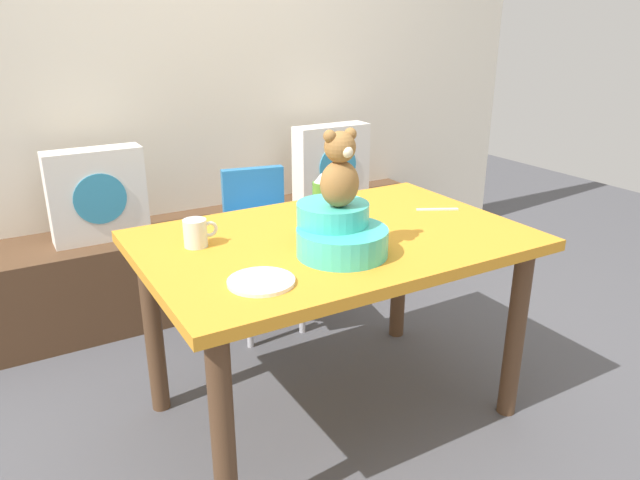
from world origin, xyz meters
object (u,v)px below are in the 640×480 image
Objects in this scene: dining_table at (334,262)px; pillow_floral_left at (97,195)px; highchair at (261,229)px; infant_seat_teal at (339,232)px; dinner_plate_near at (261,282)px; teddy_bear at (340,171)px; coffee_mug at (196,233)px; pillow_floral_right at (331,163)px; ketchup_bottle at (321,198)px.

pillow_floral_left is at bearing 116.74° from dining_table.
highchair is 2.39× the size of infant_seat_teal.
infant_seat_teal is (-0.13, -0.91, 0.29)m from highchair.
dinner_plate_near is (-0.40, -0.24, 0.11)m from dining_table.
teddy_bear is 0.54m from coffee_mug.
infant_seat_teal is 1.65× the size of dinner_plate_near.
pillow_floral_left reaches higher than dining_table.
dining_table is 11.29× the size of coffee_mug.
dining_table is at bearing 31.28° from dinner_plate_near.
pillow_floral_right is at bearing 59.15° from dining_table.
pillow_floral_left is 1.32m from dining_table.
coffee_mug is (-0.38, 0.29, -0.02)m from infant_seat_teal.
highchair is 3.95× the size of dinner_plate_near.
infant_seat_teal is (0.52, -1.33, 0.13)m from pillow_floral_left.
ketchup_bottle is 0.61m from dinner_plate_near.
dinner_plate_near is at bearing -148.72° from dining_table.
highchair is 1.05m from teddy_bear.
pillow_floral_right is 0.32× the size of dining_table.
pillow_floral_left is at bearing 111.39° from infant_seat_teal.
pillow_floral_right is 3.67× the size of coffee_mug.
ketchup_bottle is 0.51m from coffee_mug.
ketchup_bottle reaches higher than highchair.
teddy_bear is at bearing -68.62° from pillow_floral_left.
teddy_bear reaches higher than ketchup_bottle.
pillow_floral_right is at bearing 59.66° from teddy_bear.
pillow_floral_right is (1.30, 0.00, 0.00)m from pillow_floral_left.
pillow_floral_left is 1.76× the size of teddy_bear.
pillow_floral_right reaches higher than dining_table.
pillow_floral_left is at bearing 147.41° from highchair.
highchair is 0.67m from ketchup_bottle.
highchair reaches higher than dining_table.
teddy_bear reaches higher than highchair.
infant_seat_teal is 2.75× the size of coffee_mug.
pillow_floral_left is 2.20× the size of dinner_plate_near.
dinner_plate_near is at bearing -81.20° from coffee_mug.
infant_seat_teal reaches higher than highchair.
infant_seat_teal is 1.78× the size of ketchup_bottle.
dining_table is at bearing -120.85° from pillow_floral_right.
ketchup_bottle is 0.92× the size of dinner_plate_near.
dining_table is 6.77× the size of dinner_plate_near.
coffee_mug reaches higher than dinner_plate_near.
infant_seat_teal is 1.32× the size of teddy_bear.
pillow_floral_left is 1.20m from ketchup_bottle.
ketchup_bottle is (-0.66, -1.01, 0.15)m from pillow_floral_right.
dining_table is (-0.70, -1.18, -0.04)m from pillow_floral_right.
ketchup_bottle is at bearing -90.87° from highchair.
pillow_floral_left is at bearing 97.46° from coffee_mug.
ketchup_bottle is at bearing 74.37° from dining_table.
pillow_floral_right is 0.79m from highchair.
pillow_floral_left and infant_seat_teal have the same top height.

